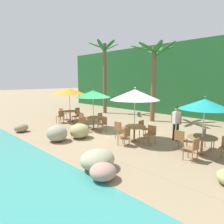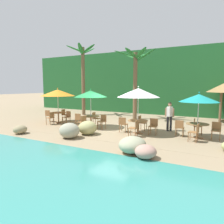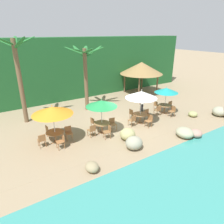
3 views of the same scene
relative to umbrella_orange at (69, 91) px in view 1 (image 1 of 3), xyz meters
The scene contains 30 objects.
ground_plane 5.19m from the umbrella_orange, ahead, with size 120.00×120.00×0.00m, color #937F60.
terrace_deck 5.19m from the umbrella_orange, ahead, with size 18.00×5.20×0.01m.
foliage_backdrop 9.92m from the umbrella_orange, 61.55° to the left, with size 28.00×2.40×6.00m.
rock_seawall 9.85m from the umbrella_orange, 19.67° to the right, with size 13.50×3.08×0.95m.
umbrella_orange is the anchor object (origin of this frame).
dining_table_orange 1.54m from the umbrella_orange, ahead, with size 1.10×1.10×0.74m.
chair_orange_seaward 1.85m from the umbrella_orange, ahead, with size 0.47×0.48×0.87m.
chair_orange_inland 1.85m from the umbrella_orange, 100.57° to the left, with size 0.46×0.45×0.87m.
chair_orange_left 1.85m from the umbrella_orange, behind, with size 0.43×0.44×0.87m.
chair_orange_right 1.85m from the umbrella_orange, 82.96° to the right, with size 0.43×0.43×0.87m.
umbrella_green 3.12m from the umbrella_orange, ahead, with size 2.07×2.07×2.46m.
dining_table_green 3.48m from the umbrella_orange, ahead, with size 1.10×1.10×0.74m.
chair_green_seaward 4.30m from the umbrella_orange, ahead, with size 0.46×0.47×0.87m.
chair_green_inland 3.36m from the umbrella_orange, ahead, with size 0.48×0.47×0.87m.
chair_green_left 2.85m from the umbrella_orange, 13.99° to the right, with size 0.45×0.46×0.87m.
chair_green_right 3.70m from the umbrella_orange, 22.43° to the right, with size 0.49×0.48×0.87m.
umbrella_white 6.35m from the umbrella_orange, ahead, with size 2.32×2.32×2.62m.
dining_table_white 6.53m from the umbrella_orange, ahead, with size 1.10×1.10×0.74m.
chair_white_seaward 7.37m from the umbrella_orange, ahead, with size 0.44×0.45×0.87m.
chair_white_inland 6.44m from the umbrella_orange, ahead, with size 0.43×0.43×0.87m.
chair_white_left 5.77m from the umbrella_orange, ahead, with size 0.45×0.46×0.87m.
chair_white_right 6.83m from the umbrella_orange, 12.28° to the right, with size 0.46×0.45×0.87m.
umbrella_teal 9.35m from the umbrella_orange, ahead, with size 1.92×1.92×2.34m.
dining_table_teal 9.48m from the umbrella_orange, ahead, with size 1.10×1.10×0.74m.
chair_teal_inland 9.39m from the umbrella_orange, ahead, with size 0.45×0.44×0.87m.
chair_teal_left 8.66m from the umbrella_orange, ahead, with size 0.42×0.43×0.87m.
chair_teal_right 9.55m from the umbrella_orange, ahead, with size 0.47×0.46×0.87m.
palm_tree_nearest 4.77m from the umbrella_orange, 101.68° to the left, with size 2.73×2.79×6.25m.
palm_tree_second 6.20m from the umbrella_orange, 44.82° to the left, with size 3.13×3.30×5.45m.
waiter_in_white 7.86m from the umbrella_orange, ahead, with size 0.52×0.38×1.70m.
Camera 1 is at (7.38, -7.66, 2.91)m, focal length 31.87 mm.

